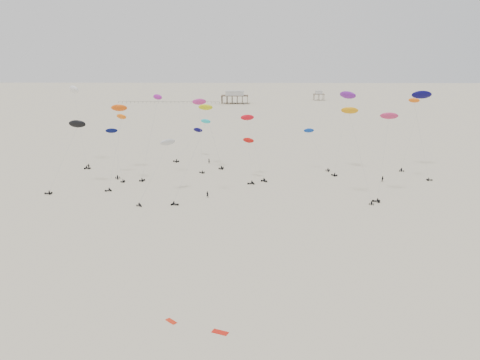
{
  "coord_description": "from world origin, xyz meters",
  "views": [
    {
      "loc": [
        2.41,
        -20.37,
        35.64
      ],
      "look_at": [
        0.0,
        88.0,
        7.0
      ],
      "focal_mm": 35.0,
      "sensor_mm": 36.0,
      "label": 1
    }
  ],
  "objects_px": {
    "rig_9": "(386,134)",
    "pavilion_main": "(235,98)",
    "pavilion_small": "(319,96)",
    "rig_4": "(119,119)",
    "rig_0": "(253,137)",
    "spectator_0": "(207,197)"
  },
  "relations": [
    {
      "from": "pavilion_main",
      "to": "pavilion_small",
      "type": "height_order",
      "value": "pavilion_main"
    },
    {
      "from": "rig_0",
      "to": "rig_4",
      "type": "bearing_deg",
      "value": -51.63
    },
    {
      "from": "rig_4",
      "to": "spectator_0",
      "type": "bearing_deg",
      "value": 122.41
    },
    {
      "from": "pavilion_small",
      "to": "rig_0",
      "type": "relative_size",
      "value": 0.46
    },
    {
      "from": "rig_9",
      "to": "rig_0",
      "type": "bearing_deg",
      "value": 84.08
    },
    {
      "from": "rig_9",
      "to": "pavilion_main",
      "type": "bearing_deg",
      "value": 31.3
    },
    {
      "from": "pavilion_small",
      "to": "rig_9",
      "type": "distance_m",
      "value": 280.24
    },
    {
      "from": "pavilion_main",
      "to": "pavilion_small",
      "type": "relative_size",
      "value": 2.33
    },
    {
      "from": "rig_9",
      "to": "pavilion_small",
      "type": "bearing_deg",
      "value": 15.88
    },
    {
      "from": "pavilion_small",
      "to": "rig_4",
      "type": "xyz_separation_m",
      "value": [
        -99.32,
        -253.14,
        13.17
      ]
    },
    {
      "from": "spectator_0",
      "to": "pavilion_small",
      "type": "bearing_deg",
      "value": -90.6
    },
    {
      "from": "pavilion_main",
      "to": "rig_0",
      "type": "distance_m",
      "value": 232.41
    },
    {
      "from": "spectator_0",
      "to": "pavilion_main",
      "type": "bearing_deg",
      "value": -76.69
    },
    {
      "from": "pavilion_main",
      "to": "spectator_0",
      "type": "xyz_separation_m",
      "value": [
        1.29,
        -253.52,
        -4.22
      ]
    },
    {
      "from": "pavilion_main",
      "to": "rig_9",
      "type": "relative_size",
      "value": 0.93
    },
    {
      "from": "rig_4",
      "to": "rig_9",
      "type": "height_order",
      "value": "rig_9"
    },
    {
      "from": "rig_0",
      "to": "spectator_0",
      "type": "relative_size",
      "value": 9.89
    },
    {
      "from": "rig_0",
      "to": "spectator_0",
      "type": "xyz_separation_m",
      "value": [
        -11.86,
        -21.63,
        -12.33
      ]
    },
    {
      "from": "pavilion_main",
      "to": "rig_9",
      "type": "xyz_separation_m",
      "value": [
        47.83,
        -249.07,
        12.02
      ]
    },
    {
      "from": "rig_0",
      "to": "rig_4",
      "type": "distance_m",
      "value": 43.57
    },
    {
      "from": "rig_0",
      "to": "rig_4",
      "type": "xyz_separation_m",
      "value": [
        -42.46,
        8.75,
        4.32
      ]
    },
    {
      "from": "rig_9",
      "to": "spectator_0",
      "type": "bearing_deg",
      "value": 115.89
    }
  ]
}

